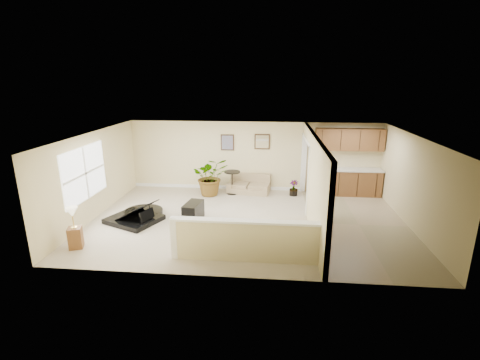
# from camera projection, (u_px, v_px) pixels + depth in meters

# --- Properties ---
(floor) EXTENTS (9.00, 9.00, 0.00)m
(floor) POSITION_uv_depth(u_px,v_px,m) (247.00, 221.00, 10.07)
(floor) COLOR beige
(floor) RESTS_ON ground
(back_wall) EXTENTS (9.00, 0.04, 2.50)m
(back_wall) POSITION_uv_depth(u_px,v_px,m) (254.00, 156.00, 12.58)
(back_wall) COLOR beige
(back_wall) RESTS_ON floor
(front_wall) EXTENTS (9.00, 0.04, 2.50)m
(front_wall) POSITION_uv_depth(u_px,v_px,m) (237.00, 222.00, 6.85)
(front_wall) COLOR beige
(front_wall) RESTS_ON floor
(left_wall) EXTENTS (0.04, 6.00, 2.50)m
(left_wall) POSITION_uv_depth(u_px,v_px,m) (94.00, 175.00, 10.12)
(left_wall) COLOR beige
(left_wall) RESTS_ON floor
(right_wall) EXTENTS (0.04, 6.00, 2.50)m
(right_wall) POSITION_uv_depth(u_px,v_px,m) (415.00, 184.00, 9.31)
(right_wall) COLOR beige
(right_wall) RESTS_ON floor
(ceiling) EXTENTS (9.00, 6.00, 0.04)m
(ceiling) POSITION_uv_depth(u_px,v_px,m) (248.00, 135.00, 9.36)
(ceiling) COLOR white
(ceiling) RESTS_ON back_wall
(kitchen_vinyl) EXTENTS (2.70, 6.00, 0.01)m
(kitchen_vinyl) POSITION_uv_depth(u_px,v_px,m) (359.00, 225.00, 9.78)
(kitchen_vinyl) COLOR tan
(kitchen_vinyl) RESTS_ON floor
(interior_partition) EXTENTS (0.18, 5.99, 2.50)m
(interior_partition) POSITION_uv_depth(u_px,v_px,m) (312.00, 180.00, 9.80)
(interior_partition) COLOR beige
(interior_partition) RESTS_ON floor
(pony_half_wall) EXTENTS (3.42, 0.22, 1.00)m
(pony_half_wall) POSITION_uv_depth(u_px,v_px,m) (243.00, 240.00, 7.72)
(pony_half_wall) COLOR beige
(pony_half_wall) RESTS_ON floor
(left_window) EXTENTS (0.05, 2.15, 1.45)m
(left_window) POSITION_uv_depth(u_px,v_px,m) (85.00, 173.00, 9.58)
(left_window) COLOR white
(left_window) RESTS_ON left_wall
(wall_art_left) EXTENTS (0.48, 0.04, 0.58)m
(wall_art_left) POSITION_uv_depth(u_px,v_px,m) (227.00, 142.00, 12.50)
(wall_art_left) COLOR #3C2816
(wall_art_left) RESTS_ON back_wall
(wall_mirror) EXTENTS (0.55, 0.04, 0.55)m
(wall_mirror) POSITION_uv_depth(u_px,v_px,m) (262.00, 142.00, 12.37)
(wall_mirror) COLOR #3C2816
(wall_mirror) RESTS_ON back_wall
(kitchen_cabinets) EXTENTS (2.36, 0.65, 2.33)m
(kitchen_cabinets) POSITION_uv_depth(u_px,v_px,m) (344.00, 170.00, 12.15)
(kitchen_cabinets) COLOR brown
(kitchen_cabinets) RESTS_ON floor
(piano) EXTENTS (1.94, 1.90, 1.29)m
(piano) POSITION_uv_depth(u_px,v_px,m) (133.00, 202.00, 9.99)
(piano) COLOR black
(piano) RESTS_ON floor
(piano_bench) EXTENTS (0.51, 0.85, 0.53)m
(piano_bench) POSITION_uv_depth(u_px,v_px,m) (193.00, 212.00, 10.03)
(piano_bench) COLOR black
(piano_bench) RESTS_ON floor
(loveseat) EXTENTS (1.58, 1.03, 0.84)m
(loveseat) POSITION_uv_depth(u_px,v_px,m) (249.00, 183.00, 12.57)
(loveseat) COLOR tan
(loveseat) RESTS_ON floor
(accent_table) EXTENTS (0.57, 0.57, 0.82)m
(accent_table) POSITION_uv_depth(u_px,v_px,m) (232.00, 179.00, 12.30)
(accent_table) COLOR black
(accent_table) RESTS_ON floor
(palm_plant) EXTENTS (1.48, 1.37, 1.35)m
(palm_plant) POSITION_uv_depth(u_px,v_px,m) (211.00, 177.00, 12.14)
(palm_plant) COLOR black
(palm_plant) RESTS_ON floor
(small_plant) EXTENTS (0.38, 0.38, 0.55)m
(small_plant) POSITION_uv_depth(u_px,v_px,m) (294.00, 189.00, 12.19)
(small_plant) COLOR black
(small_plant) RESTS_ON floor
(lamp_stand) EXTENTS (0.39, 0.39, 1.04)m
(lamp_stand) POSITION_uv_depth(u_px,v_px,m) (75.00, 231.00, 8.35)
(lamp_stand) COLOR brown
(lamp_stand) RESTS_ON floor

